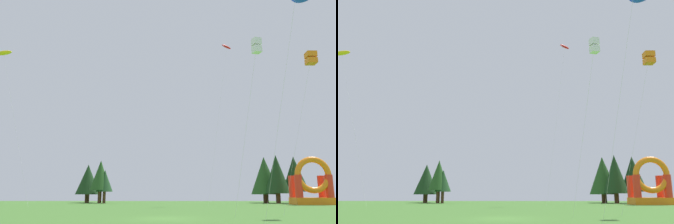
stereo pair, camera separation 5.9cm
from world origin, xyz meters
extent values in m
plane|color=#3D6B28|center=(0.00, 0.00, 0.00)|extent=(120.00, 120.00, 0.00)
cylinder|color=silver|center=(7.42, -6.04, 7.61)|extent=(2.47, 2.48, 15.22)
cube|color=orange|center=(13.32, 3.30, 13.72)|extent=(0.90, 0.90, 0.52)
cube|color=orange|center=(13.32, 3.30, 14.34)|extent=(0.90, 0.90, 0.52)
cylinder|color=silver|center=(11.53, 3.25, 7.02)|extent=(3.60, 0.11, 14.03)
ellipsoid|color=red|center=(9.69, 29.32, 26.66)|extent=(2.03, 1.67, 0.97)
cylinder|color=silver|center=(7.66, 28.05, 13.33)|extent=(4.07, 2.56, 26.67)
cube|color=white|center=(6.74, -3.25, 12.12)|extent=(0.71, 0.71, 0.50)
cube|color=white|center=(6.74, -3.25, 12.72)|extent=(0.71, 0.71, 0.50)
cylinder|color=silver|center=(6.06, -0.99, 6.21)|extent=(1.38, 4.55, 12.42)
ellipsoid|color=yellow|center=(-25.80, 22.57, 23.00)|extent=(2.61, 1.09, 1.11)
cylinder|color=silver|center=(-22.86, 22.67, 11.50)|extent=(5.91, 0.21, 23.00)
cube|color=orange|center=(23.33, 32.86, 0.57)|extent=(6.22, 4.36, 1.14)
cylinder|color=red|center=(20.83, 31.29, 2.97)|extent=(1.22, 1.22, 3.66)
cylinder|color=red|center=(25.83, 31.29, 2.97)|extent=(1.22, 1.22, 3.66)
cylinder|color=red|center=(20.83, 34.43, 2.97)|extent=(1.22, 1.22, 3.66)
cylinder|color=red|center=(25.83, 34.43, 2.97)|extent=(1.22, 1.22, 3.66)
torus|color=orange|center=(23.33, 31.29, 4.80)|extent=(5.98, 0.98, 5.98)
cylinder|color=#4C331E|center=(-16.88, 43.57, 0.81)|extent=(0.86, 0.86, 1.62)
cone|color=#193819|center=(-16.88, 43.57, 4.57)|extent=(4.76, 4.76, 5.90)
cylinder|color=#4C331E|center=(-13.77, 40.73, 1.22)|extent=(0.70, 0.70, 2.43)
cone|color=#234C1E|center=(-13.77, 40.73, 5.26)|extent=(3.88, 3.88, 5.65)
cylinder|color=#4C331E|center=(-12.85, 40.51, 1.07)|extent=(0.56, 0.56, 2.13)
cone|color=#1E4221|center=(-12.85, 40.51, 4.16)|extent=(3.13, 3.13, 4.06)
cylinder|color=#4C331E|center=(18.37, 43.12, 0.82)|extent=(0.99, 0.99, 1.63)
cone|color=#234C1E|center=(18.37, 43.12, 5.28)|extent=(5.52, 5.52, 7.30)
cylinder|color=#4C331E|center=(20.05, 40.58, 0.91)|extent=(0.85, 0.85, 1.81)
cone|color=#193819|center=(20.05, 40.58, 5.44)|extent=(4.72, 4.72, 7.26)
cylinder|color=#4C331E|center=(23.88, 41.96, 1.08)|extent=(0.89, 0.89, 2.15)
cone|color=#193819|center=(23.88, 41.96, 5.53)|extent=(4.92, 4.92, 6.75)
camera|label=1|loc=(0.75, -27.13, 1.85)|focal=37.19mm
camera|label=2|loc=(0.81, -27.13, 1.85)|focal=37.19mm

